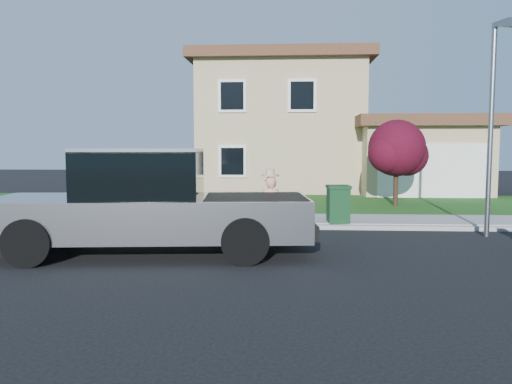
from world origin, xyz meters
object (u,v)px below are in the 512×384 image
woman (270,208)px  street_lamp (493,117)px  ornamental_tree (397,151)px  pickup_truck (150,205)px  trash_bin (338,203)px

woman → street_lamp: street_lamp is taller
ornamental_tree → woman: bearing=-122.3°
pickup_truck → trash_bin: (4.27, 3.79, -0.35)m
woman → trash_bin: bearing=-131.4°
pickup_truck → street_lamp: size_ratio=1.32×
woman → street_lamp: (5.38, 1.01, 2.15)m
woman → street_lamp: 5.89m
pickup_truck → trash_bin: 5.72m
pickup_truck → ornamental_tree: (6.87, 8.46, 1.09)m
woman → trash_bin: 2.96m
woman → ornamental_tree: ornamental_tree is taller
trash_bin → street_lamp: 4.44m
trash_bin → street_lamp: bearing=-23.7°
trash_bin → ornamental_tree: bearing=57.4°
ornamental_tree → street_lamp: 6.12m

